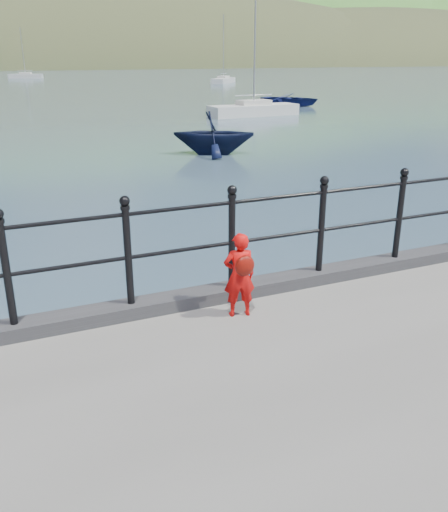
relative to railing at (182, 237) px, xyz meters
name	(u,v)px	position (x,y,z in m)	size (l,w,h in m)	color
ground	(182,374)	(0.00, 0.15, -1.82)	(600.00, 600.00, 0.00)	#2D4251
kerb	(183,300)	(0.00, 0.00, -0.75)	(60.00, 0.30, 0.15)	#28282B
railing	(182,237)	(0.00, 0.00, 0.00)	(18.11, 0.11, 1.20)	black
far_shore	(83,120)	(38.34, 239.56, -24.39)	(830.00, 200.00, 156.00)	#333A21
child	(240,274)	(0.48, -0.47, -0.34)	(0.38, 0.33, 0.94)	red
launch_blue	(290,99)	(20.38, 32.65, -1.36)	(3.23, 4.52, 0.94)	#121A50
launch_navy	(214,133)	(6.44, 14.60, -1.00)	(2.71, 3.14, 1.65)	black
sailboat_deep	(26,76)	(6.13, 97.48, -1.48)	(5.74, 3.51, 8.25)	beige
sailboat_far	(223,81)	(30.22, 68.10, -1.48)	(5.44, 6.00, 9.11)	silver
sailboat_near	(254,111)	(14.37, 26.94, -1.48)	(6.07, 2.06, 8.25)	silver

